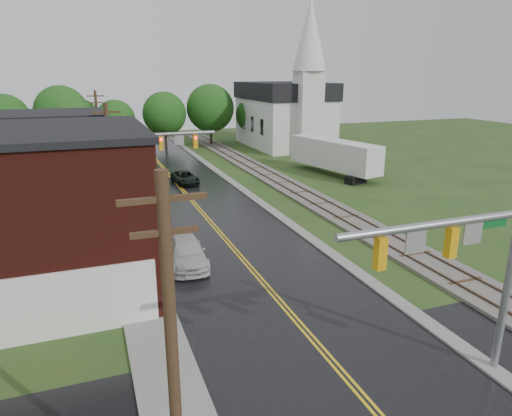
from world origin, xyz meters
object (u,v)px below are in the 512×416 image
tree_left_c (23,141)px  suv_dark (185,178)px  utility_pole_c (99,131)px  traffic_signal_near (467,254)px  utility_pole_a (173,359)px  church (287,108)px  traffic_signal_far (152,151)px  utility_pole_b (111,169)px  pickup_white (186,252)px  tree_left_e (79,129)px  semi_trailer (335,154)px

tree_left_c → suv_dark: (14.65, -4.15, -3.89)m
utility_pole_c → traffic_signal_near: bearing=-76.3°
utility_pole_a → suv_dark: (7.60, 35.75, -4.10)m
church → traffic_signal_far: size_ratio=2.72×
utility_pole_b → tree_left_c: 19.24m
church → pickup_white: size_ratio=3.90×
tree_left_c → tree_left_e: bearing=50.2°
utility_pole_a → pickup_white: size_ratio=1.75×
church → semi_trailer: 20.08m
pickup_white → utility_pole_b: bearing=123.0°
traffic_signal_near → utility_pole_a: bearing=-169.0°
pickup_white → semi_trailer: 27.45m
utility_pole_a → tree_left_c: size_ratio=1.18×
utility_pole_c → tree_left_c: utility_pole_c is taller
utility_pole_a → utility_pole_b: size_ratio=1.00×
utility_pole_c → tree_left_c: bearing=-149.8°
traffic_signal_far → tree_left_e: size_ratio=0.90×
utility_pole_a → tree_left_c: (-7.05, 39.90, -0.21)m
tree_left_e → pickup_white: bearing=-79.6°
tree_left_e → semi_trailer: (25.83, -11.68, -2.55)m
utility_pole_a → tree_left_e: (-2.05, 45.90, 0.09)m
traffic_signal_far → suv_dark: 10.67m
tree_left_e → semi_trailer: size_ratio=0.67×
church → tree_left_e: (-28.85, -7.84, -1.02)m
church → semi_trailer: (-3.02, -19.52, -3.58)m
traffic_signal_far → utility_pole_b: utility_pole_b is taller
semi_trailer → utility_pole_c: bearing=157.6°
traffic_signal_near → pickup_white: size_ratio=1.43×
utility_pole_a → pickup_white: utility_pole_a is taller
traffic_signal_far → suv_dark: bearing=64.0°
tree_left_e → tree_left_c: bearing=-129.8°
suv_dark → semi_trailer: semi_trailer is taller
pickup_white → church: bearing=62.2°
traffic_signal_far → utility_pole_c: utility_pole_c is taller
utility_pole_a → semi_trailer: size_ratio=0.73×
suv_dark → pickup_white: (-4.11, -19.97, 0.13)m
church → utility_pole_b: size_ratio=2.22×
tree_left_e → traffic_signal_far: bearing=-74.1°
suv_dark → semi_trailer: size_ratio=0.36×
church → utility_pole_c: size_ratio=2.22×
utility_pole_a → tree_left_c: utility_pole_a is taller
tree_left_e → suv_dark: 14.61m
traffic_signal_near → semi_trailer: bearing=67.3°
tree_left_c → tree_left_e: tree_left_e is taller
traffic_signal_near → suv_dark: (-2.67, 33.75, -4.35)m
semi_trailer → church: bearing=81.2°
tree_left_e → suv_dark: tree_left_e is taller
suv_dark → traffic_signal_far: bearing=-121.4°
suv_dark → semi_trailer: (16.18, -1.54, 1.64)m
utility_pole_b → tree_left_c: utility_pole_b is taller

